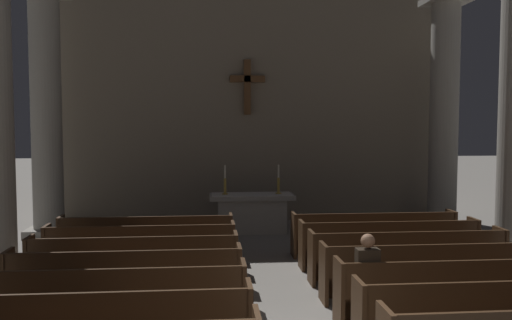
{
  "coord_description": "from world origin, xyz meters",
  "views": [
    {
      "loc": [
        -1.17,
        -5.43,
        2.87
      ],
      "look_at": [
        0.0,
        7.5,
        1.98
      ],
      "focal_mm": 38.4,
      "sensor_mm": 36.0,
      "label": 1
    }
  ],
  "objects": [
    {
      "name": "candlestick_right",
      "position": [
        0.7,
        8.7,
        1.26
      ],
      "size": [
        0.16,
        0.16,
        0.76
      ],
      "color": "#B79338",
      "rests_on": "altar"
    },
    {
      "name": "column_left_third",
      "position": [
        -5.17,
        8.74,
        3.0
      ],
      "size": [
        1.13,
        1.13,
        6.18
      ],
      "color": "#9E998E",
      "rests_on": "ground"
    },
    {
      "name": "pew_left_row_6",
      "position": [
        -2.42,
        4.99,
        0.48
      ],
      "size": [
        3.56,
        0.5,
        0.95
      ],
      "color": "#422B19",
      "rests_on": "ground"
    },
    {
      "name": "pew_right_row_5",
      "position": [
        2.42,
        3.99,
        0.48
      ],
      "size": [
        3.56,
        0.5,
        0.95
      ],
      "color": "#422B19",
      "rests_on": "ground"
    },
    {
      "name": "pew_right_row_2",
      "position": [
        2.42,
        0.97,
        0.48
      ],
      "size": [
        3.56,
        0.5,
        0.95
      ],
      "color": "#422B19",
      "rests_on": "ground"
    },
    {
      "name": "pew_right_row_6",
      "position": [
        2.42,
        4.99,
        0.48
      ],
      "size": [
        3.56,
        0.5,
        0.95
      ],
      "color": "#422B19",
      "rests_on": "ground"
    },
    {
      "name": "pew_right_row_3",
      "position": [
        2.42,
        1.97,
        0.48
      ],
      "size": [
        3.56,
        0.5,
        0.95
      ],
      "color": "#422B19",
      "rests_on": "ground"
    },
    {
      "name": "pew_right_row_4",
      "position": [
        2.42,
        2.98,
        0.48
      ],
      "size": [
        3.56,
        0.5,
        0.95
      ],
      "color": "#422B19",
      "rests_on": "ground"
    },
    {
      "name": "altar",
      "position": [
        0.0,
        8.7,
        0.53
      ],
      "size": [
        2.2,
        0.9,
        1.01
      ],
      "color": "#A8A399",
      "rests_on": "ground"
    },
    {
      "name": "pew_right_row_7",
      "position": [
        2.42,
        6.0,
        0.48
      ],
      "size": [
        3.56,
        0.5,
        0.95
      ],
      "color": "#422B19",
      "rests_on": "ground"
    },
    {
      "name": "pew_left_row_5",
      "position": [
        -2.42,
        3.99,
        0.48
      ],
      "size": [
        3.56,
        0.5,
        0.95
      ],
      "color": "#422B19",
      "rests_on": "ground"
    },
    {
      "name": "lone_worshipper",
      "position": [
        1.06,
        2.01,
        0.69
      ],
      "size": [
        0.32,
        0.43,
        1.32
      ],
      "color": "#26262B",
      "rests_on": "ground"
    },
    {
      "name": "pew_left_row_3",
      "position": [
        -2.42,
        1.97,
        0.48
      ],
      "size": [
        3.56,
        0.5,
        0.95
      ],
      "color": "#422B19",
      "rests_on": "ground"
    },
    {
      "name": "candlestick_left",
      "position": [
        -0.7,
        8.7,
        1.26
      ],
      "size": [
        0.16,
        0.16,
        0.76
      ],
      "color": "#B79338",
      "rests_on": "altar"
    },
    {
      "name": "apse_with_cross",
      "position": [
        0.0,
        10.49,
        3.53
      ],
      "size": [
        11.55,
        0.44,
        7.06
      ],
      "color": "gray",
      "rests_on": "ground"
    },
    {
      "name": "column_right_third",
      "position": [
        5.17,
        8.74,
        3.0
      ],
      "size": [
        1.13,
        1.13,
        6.18
      ],
      "color": "#9E998E",
      "rests_on": "ground"
    },
    {
      "name": "pew_left_row_7",
      "position": [
        -2.42,
        6.0,
        0.48
      ],
      "size": [
        3.56,
        0.5,
        0.95
      ],
      "color": "#422B19",
      "rests_on": "ground"
    },
    {
      "name": "pew_left_row_4",
      "position": [
        -2.42,
        2.98,
        0.48
      ],
      "size": [
        3.56,
        0.5,
        0.95
      ],
      "color": "#422B19",
      "rests_on": "ground"
    }
  ]
}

